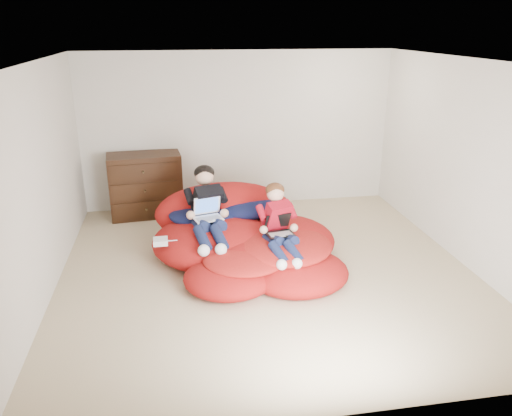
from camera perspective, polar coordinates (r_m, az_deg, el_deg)
The scene contains 9 objects.
room_shell at distance 6.14m, azimuth 1.26°, elevation -5.32°, with size 5.10×5.10×2.77m.
dresser at distance 8.01m, azimuth -12.50°, elevation 2.57°, with size 1.15×0.67×0.99m.
beanbag_pile at distance 6.45m, azimuth -1.40°, elevation -3.55°, with size 2.38×2.40×0.90m.
cream_pillow at distance 6.98m, azimuth -6.33°, elevation 1.35°, with size 0.44×0.28×0.28m, color beige.
older_boy at distance 6.36m, azimuth -5.63°, elevation 0.36°, with size 0.45×1.23×0.81m.
younger_boy at distance 6.01m, azimuth 2.60°, elevation -1.48°, with size 0.42×1.01×0.75m.
laptop_white at distance 6.30m, azimuth -5.55°, elevation -0.52°, with size 0.40×0.38×0.25m.
laptop_black at distance 6.01m, azimuth 2.65°, elevation -2.32°, with size 0.35×0.37×0.22m.
power_adapter at distance 6.11m, azimuth -10.86°, elevation -3.77°, with size 0.17×0.17×0.06m, color silver.
Camera 1 is at (-1.05, -5.43, 2.88)m, focal length 35.00 mm.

